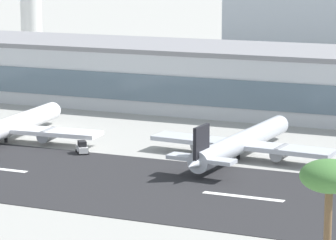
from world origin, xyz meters
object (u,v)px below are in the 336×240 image
object	(u,v)px
airliner_black_tail_gate_2	(239,144)
service_baggage_tug_0	(82,148)
airliner_navy_tail_gate_1	(6,128)
terminal_building	(210,77)
palm_tree_0	(329,182)

from	to	relation	value
airliner_black_tail_gate_2	service_baggage_tug_0	size ratio (longest dim) A/B	11.17
airliner_navy_tail_gate_1	airliner_black_tail_gate_2	bearing A→B (deg)	-88.81
terminal_building	palm_tree_0	size ratio (longest dim) A/B	12.52
terminal_building	palm_tree_0	distance (m)	117.36
airliner_black_tail_gate_2	palm_tree_0	xyz separation A→B (m)	(29.14, -60.69, 11.16)
terminal_building	airliner_black_tail_gate_2	world-z (taller)	terminal_building
service_baggage_tug_0	palm_tree_0	bearing A→B (deg)	6.98
airliner_black_tail_gate_2	service_baggage_tug_0	world-z (taller)	airliner_black_tail_gate_2
palm_tree_0	airliner_black_tail_gate_2	bearing A→B (deg)	115.65
airliner_navy_tail_gate_1	service_baggage_tug_0	xyz separation A→B (m)	(17.12, -2.73, -1.55)
airliner_navy_tail_gate_1	palm_tree_0	size ratio (longest dim) A/B	2.48
airliner_navy_tail_gate_1	airliner_black_tail_gate_2	size ratio (longest dim) A/B	1.00
terminal_building	airliner_black_tail_gate_2	xyz separation A→B (m)	(22.15, -44.65, -4.29)
airliner_black_tail_gate_2	service_baggage_tug_0	bearing A→B (deg)	109.28
airliner_navy_tail_gate_1	palm_tree_0	world-z (taller)	palm_tree_0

